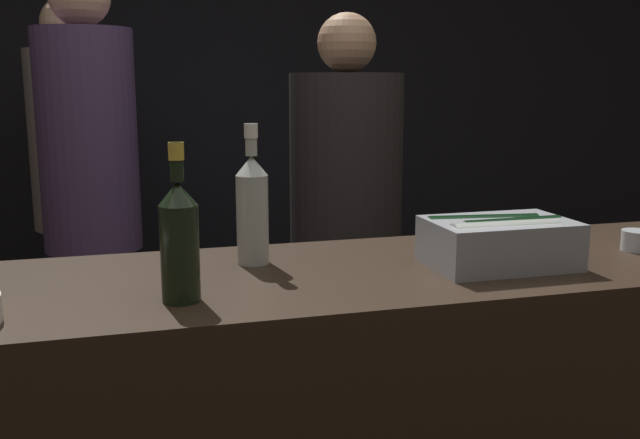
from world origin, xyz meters
TOP-DOWN VIEW (x-y plane):
  - wall_back_chalkboard at (0.00, 2.64)m, footprint 6.40×0.06m
  - ice_bin_with_bottles at (0.43, 0.25)m, footprint 0.35×0.23m
  - candle_votive at (0.87, 0.30)m, footprint 0.08×0.08m
  - white_wine_bottle at (-0.15, 0.44)m, footprint 0.08×0.08m
  - champagne_bottle at (-0.35, 0.17)m, footprint 0.08×0.08m
  - person_in_hoodie at (-0.64, 1.95)m, footprint 0.36×0.36m
  - person_blond_tee at (-0.56, 1.38)m, footprint 0.34×0.34m
  - person_grey_polo at (0.34, 1.20)m, footprint 0.41×0.41m

SIDE VIEW (x-z plane):
  - person_grey_polo at x=0.34m, z-range 0.09..1.78m
  - person_in_hoodie at x=-0.64m, z-range 0.11..1.91m
  - candle_votive at x=0.87m, z-range 1.01..1.06m
  - person_blond_tee at x=-0.56m, z-range 0.12..1.97m
  - ice_bin_with_bottles at x=0.43m, z-range 1.01..1.14m
  - champagne_bottle at x=-0.35m, z-range 0.98..1.31m
  - white_wine_bottle at x=-0.15m, z-range 0.98..1.33m
  - wall_back_chalkboard at x=0.00m, z-range 0.00..2.80m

